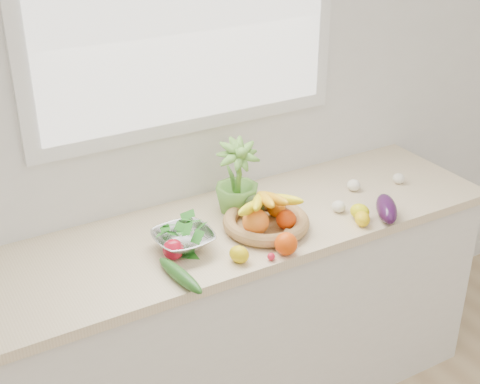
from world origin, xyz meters
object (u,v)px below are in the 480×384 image
cucumber (180,275)px  fruit_basket (265,217)px  potted_herb (237,179)px  apple (173,249)px  eggplant (386,209)px  colander_with_spinach (183,236)px

cucumber → fruit_basket: (0.43, 0.15, 0.03)m
cucumber → potted_herb: (0.41, 0.33, 0.12)m
apple → fruit_basket: (0.39, 0.02, 0.01)m
eggplant → cucumber: bearing=179.2°
eggplant → colander_with_spinach: bearing=166.7°
apple → cucumber: 0.15m
fruit_basket → apple: bearing=-177.8°
colander_with_spinach → fruit_basket: bearing=-3.7°
eggplant → colander_with_spinach: size_ratio=0.94×
eggplant → potted_herb: (-0.48, 0.35, 0.10)m
apple → eggplant: bearing=-10.1°
potted_herb → cucumber: bearing=-141.1°
potted_herb → fruit_basket: size_ratio=0.75×
eggplant → potted_herb: 0.60m
eggplant → cucumber: eggplant is taller
apple → potted_herb: 0.43m
apple → potted_herb: size_ratio=0.24×
apple → potted_herb: bearing=27.6°
apple → potted_herb: (0.37, 0.19, 0.10)m
cucumber → colander_with_spinach: colander_with_spinach is taller
potted_herb → fruit_basket: bearing=-83.1°
apple → fruit_basket: fruit_basket is taller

